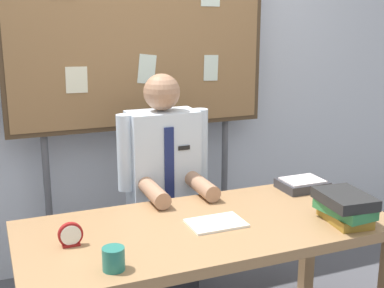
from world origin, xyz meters
The scene contains 9 objects.
back_wall centered at (0.00, 1.25, 1.35)m, with size 6.40×0.08×2.70m, color silver.
desk centered at (0.00, 0.00, 0.64)m, with size 1.78×0.80×0.72m.
person centered at (0.00, 0.63, 0.64)m, with size 0.55×0.56×1.38m.
bulletin_board centered at (0.00, 1.05, 1.57)m, with size 1.69×0.09×2.21m.
book_stack centered at (0.62, -0.23, 0.80)m, with size 0.23×0.30×0.15m.
open_notebook centered at (0.04, -0.02, 0.73)m, with size 0.27×0.19×0.01m, color white.
desk_clock centered at (-0.64, 0.00, 0.77)m, with size 0.11×0.04×0.11m.
coffee_mug centered at (-0.52, -0.28, 0.77)m, with size 0.09×0.09×0.09m, color #267266.
paper_tray centered at (0.71, 0.26, 0.75)m, with size 0.26×0.20×0.06m.
Camera 1 is at (-0.94, -2.09, 1.70)m, focal length 47.96 mm.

